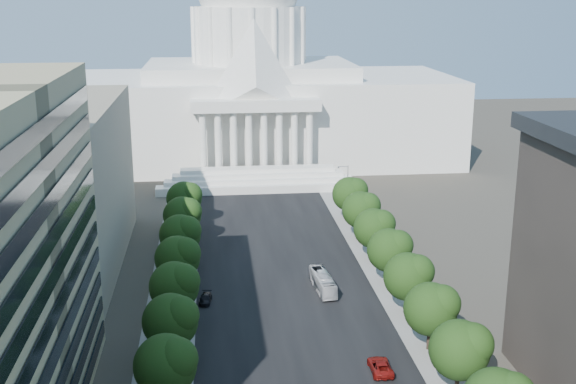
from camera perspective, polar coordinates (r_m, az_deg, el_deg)
name	(u,v)px	position (r m, az deg, el deg)	size (l,w,h in m)	color
road_asphalt	(281,275)	(130.10, -0.53, -6.57)	(30.00, 260.00, 0.01)	black
sidewalk_left	(174,279)	(129.77, -8.97, -6.83)	(8.00, 260.00, 0.02)	gray
sidewalk_right	(385,271)	(133.17, 7.68, -6.18)	(8.00, 260.00, 0.02)	gray
capitol	(250,93)	(217.16, -3.03, 7.83)	(120.00, 56.00, 73.00)	white
office_block_left_far	(11,187)	(139.15, -21.06, 0.35)	(38.00, 52.00, 30.00)	gray
tree_l_d	(168,364)	(88.81, -9.47, -13.25)	(7.79, 7.60, 9.97)	#33261C
tree_l_e	(173,320)	(99.49, -9.11, -9.94)	(7.79, 7.60, 9.97)	#33261C
tree_l_f	(176,285)	(110.45, -8.82, -7.28)	(7.79, 7.60, 9.97)	#33261C
tree_l_g	(179,257)	(121.60, -8.59, -5.10)	(7.79, 7.60, 9.97)	#33261C
tree_l_h	(182,234)	(132.90, -8.40, -3.29)	(7.79, 7.60, 9.97)	#33261C
tree_l_i	(184,214)	(144.31, -8.24, -1.76)	(7.79, 7.60, 9.97)	#33261C
tree_l_j	(186,198)	(155.82, -8.10, -0.46)	(7.79, 7.60, 9.97)	#33261C
tree_r_d	(463,348)	(93.59, 13.62, -11.92)	(7.79, 7.60, 9.97)	#33261C
tree_r_e	(433,308)	(103.78, 11.41, -8.95)	(7.79, 7.60, 9.97)	#33261C
tree_r_f	(410,275)	(114.32, 9.62, -6.51)	(7.79, 7.60, 9.97)	#33261C
tree_r_g	(391,249)	(125.13, 8.16, -4.48)	(7.79, 7.60, 9.97)	#33261C
tree_r_h	(376,227)	(136.14, 6.93, -2.78)	(7.79, 7.60, 9.97)	#33261C
tree_r_i	(362,209)	(147.30, 5.90, -1.33)	(7.79, 7.60, 9.97)	#33261C
tree_r_j	(351,193)	(158.59, 5.01, -0.08)	(7.79, 7.60, 9.97)	#33261C
streetlight_c	(444,311)	(104.67, 12.19, -9.15)	(2.61, 0.44, 9.00)	gray
streetlight_d	(398,250)	(126.81, 8.70, -4.53)	(2.61, 0.44, 9.00)	gray
streetlight_e	(368,208)	(149.86, 6.30, -1.30)	(2.61, 0.44, 9.00)	gray
streetlight_f	(345,179)	(173.45, 4.55, 1.07)	(2.61, 0.44, 9.00)	gray
car_red	(380,366)	(99.50, 7.30, -13.51)	(2.72, 5.91, 1.64)	maroon
car_dark_b	(205,299)	(119.57, -6.54, -8.39)	(1.81, 4.44, 1.29)	black
city_bus	(323,282)	(123.29, 2.76, -7.12)	(2.51, 10.73, 2.99)	silver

